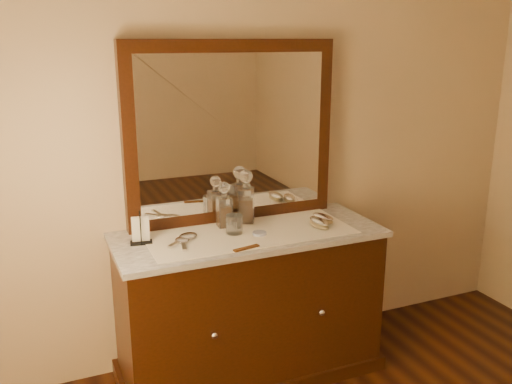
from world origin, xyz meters
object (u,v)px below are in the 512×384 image
Objects in this scene: napkin_rack at (141,231)px; decanter_right at (246,202)px; hand_mirror_outer at (183,241)px; mirror_frame at (232,133)px; brush_near at (319,223)px; hand_mirror_inner at (186,237)px; dresser_cabinet at (249,306)px; pin_dish at (259,233)px; brush_far at (323,218)px; decanter_left at (224,209)px; comb at (246,248)px.

decanter_right is (0.61, 0.09, 0.05)m from napkin_rack.
decanter_right is 1.55× the size of hand_mirror_outer.
mirror_frame reaches higher than brush_near.
hand_mirror_inner reaches higher than hand_mirror_outer.
hand_mirror_outer is at bearing -22.83° from napkin_rack.
pin_dish is at bearing -62.75° from dresser_cabinet.
pin_dish is 0.25m from decanter_right.
pin_dish is at bearing -172.15° from brush_far.
hand_mirror_inner is at bearing -10.04° from napkin_rack.
decanter_right is at bearing 22.72° from hand_mirror_outer.
decanter_left is at bearing 28.47° from hand_mirror_outer.
comb is 0.34m from hand_mirror_outer.
pin_dish is (0.03, -0.31, -0.49)m from mirror_frame.
decanter_right is at bearing 8.71° from napkin_rack.
hand_mirror_inner is (-0.73, 0.10, -0.01)m from brush_near.
brush_near is (0.35, -0.01, 0.02)m from pin_dish.
comb is at bearing -114.80° from dresser_cabinet.
decanter_right reaches higher than brush_near.
dresser_cabinet is 5.54× the size of decanter_left.
dresser_cabinet is at bearing 53.59° from comb.
decanter_left is at bearing 121.85° from pin_dish.
brush_far is (0.41, 0.06, 0.01)m from pin_dish.
decanter_left is (0.02, 0.36, 0.09)m from comb.
mirror_frame is 5.79× the size of hand_mirror_inner.
dresser_cabinet is at bearing 3.03° from hand_mirror_outer.
dresser_cabinet is 0.56m from decanter_left.
mirror_frame is 0.39m from decanter_right.
comb reaches higher than dresser_cabinet.
dresser_cabinet is 8.35× the size of brush_near.
brush_far is 0.78× the size of hand_mirror_inner.
brush_near reaches higher than hand_mirror_inner.
dresser_cabinet is 0.65m from brush_far.
hand_mirror_outer is (-0.42, -0.18, -0.11)m from decanter_right.
napkin_rack reaches higher than brush_near.
decanter_left is at bearing -170.59° from decanter_right.
mirror_frame reaches higher than dresser_cabinet.
comb is 0.55m from napkin_rack.
decanter_left reaches higher than pin_dish.
dresser_cabinet is 0.58m from hand_mirror_outer.
mirror_frame is at bearing 33.22° from hand_mirror_inner.
comb is (-0.10, -0.47, -0.49)m from mirror_frame.
brush_far is (0.55, 0.22, 0.02)m from comb.
comb is 0.43m from decanter_right.
hand_mirror_inner reaches higher than comb.
mirror_frame is 7.38× the size of brush_far.
hand_mirror_outer is at bearing 173.42° from pin_dish.
napkin_rack is 1.01× the size of brush_far.
mirror_frame is 0.69m from comb.
mirror_frame is 8.43× the size of comb.
dresser_cabinet is 0.58m from decanter_right.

